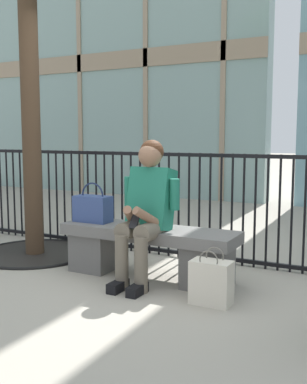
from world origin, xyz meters
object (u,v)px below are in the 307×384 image
Objects in this scene: shopping_bag at (211,282)px; handbag_on_bench at (93,208)px; stone_bench at (148,247)px; seated_person_with_phone at (146,207)px.

handbag_on_bench is at bearing 165.18° from shopping_bag.
stone_bench is 0.66m from handbag_on_bench.
stone_bench is 0.82m from shopping_bag.
seated_person_with_phone is 0.86m from shopping_bag.
seated_person_with_phone reaches higher than shopping_bag.
seated_person_with_phone is at bearing -67.54° from stone_bench.
stone_bench is at bearing 153.96° from shopping_bag.
handbag_on_bench reaches higher than shopping_bag.
stone_bench reaches higher than shopping_bag.
shopping_bag is (0.73, -0.36, -0.10)m from stone_bench.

